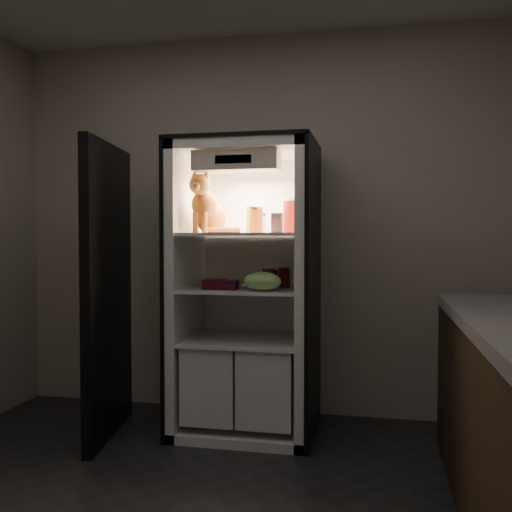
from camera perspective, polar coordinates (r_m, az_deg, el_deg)
The scene contains 16 objects.
room_shell at distance 2.40m, azimuth -8.45°, elevation 10.37°, with size 3.60×3.60×3.60m.
refrigerator at distance 3.74m, azimuth -0.91°, elevation -5.34°, with size 0.90×0.72×1.88m.
fridge_door at distance 3.74m, azimuth -14.61°, elevation -3.52°, with size 0.20×0.87×1.85m.
tabby_cat at distance 3.64m, azimuth -4.86°, elevation 4.64°, with size 0.33×0.38×0.40m.
parmesan_shaker at distance 3.71m, azimuth -0.50°, elevation 3.64°, with size 0.07×0.07×0.17m.
mayo_tub at distance 3.78m, azimuth 0.28°, elevation 3.32°, with size 0.09×0.09×0.13m.
salsa_jar at distance 3.61m, azimuth -0.02°, elevation 3.62°, with size 0.09×0.09×0.16m.
pepper_jar at distance 3.65m, azimuth 3.74°, elevation 4.06°, with size 0.13×0.13×0.22m.
cream_carton at distance 3.39m, azimuth 2.16°, elevation 3.33°, with size 0.07×0.07×0.12m, color silver.
soda_can_a at distance 3.67m, azimuth 1.68°, elevation -2.22°, with size 0.06×0.06×0.12m.
soda_can_b at distance 3.63m, azimuth 2.82°, elevation -2.14°, with size 0.07×0.07×0.13m.
soda_can_c at distance 3.52m, azimuth 1.26°, elevation -2.25°, with size 0.07×0.07×0.14m.
condiment_jar at distance 3.69m, azimuth -0.05°, elevation -2.45°, with size 0.06×0.06×0.09m.
grape_bag at distance 3.43m, azimuth 0.65°, elevation -2.55°, with size 0.23×0.17×0.11m, color #85C35B.
berry_box_left at distance 3.56m, azimuth -4.23°, elevation -2.82°, with size 0.12×0.12×0.06m, color #480C1B.
berry_box_right at distance 3.51m, azimuth -2.84°, elevation -2.91°, with size 0.11×0.11×0.06m, color #480C1B.
Camera 1 is at (0.83, -2.23, 1.27)m, focal length 40.00 mm.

